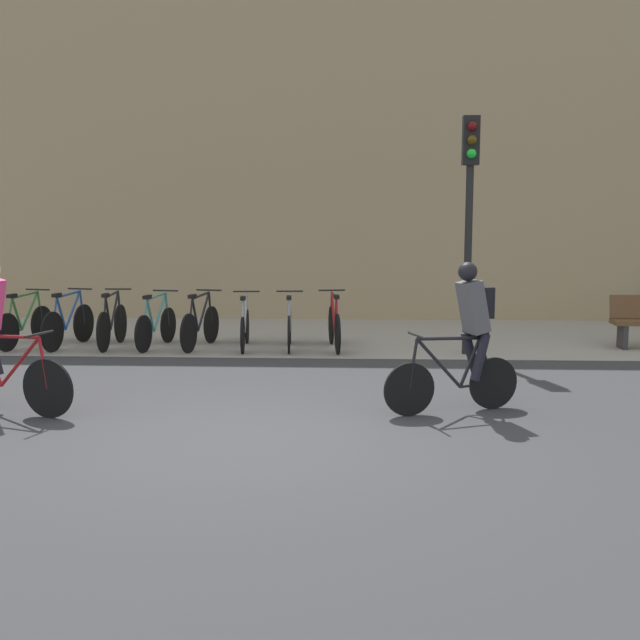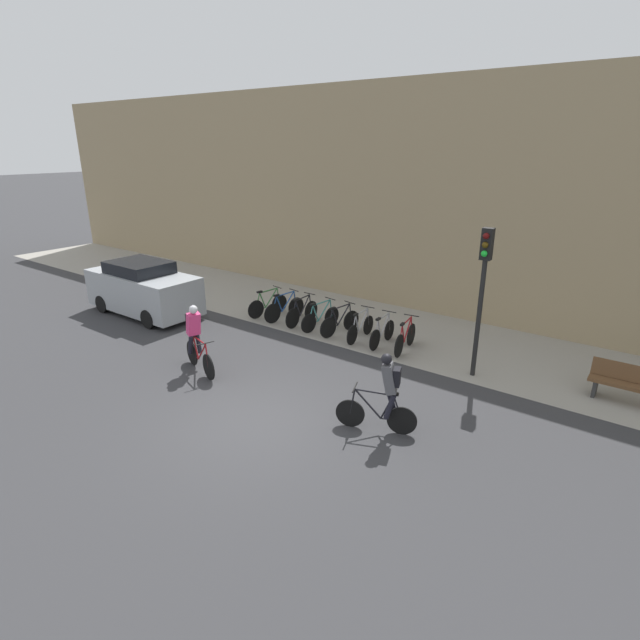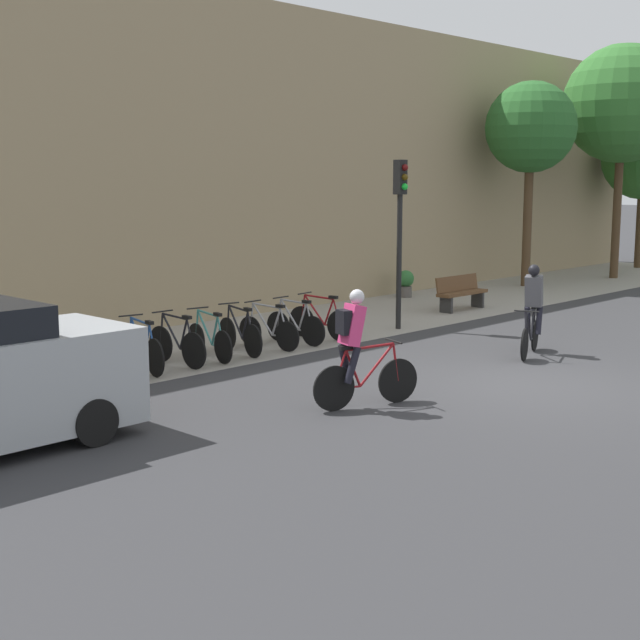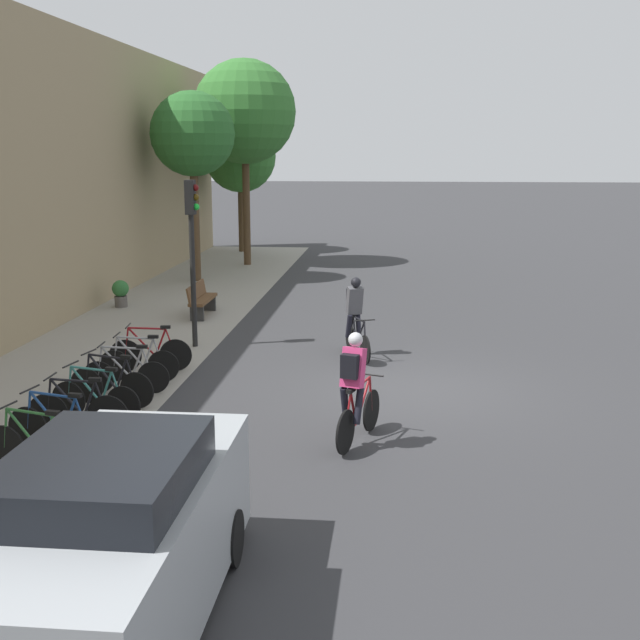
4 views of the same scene
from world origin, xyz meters
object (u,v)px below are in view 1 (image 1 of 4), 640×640
object	(u,v)px
parked_bike_7	(334,326)
parked_bike_2	(112,324)
cyclist_grey	(468,331)
parked_bike_6	(289,326)
parked_bike_3	(156,325)
parked_bike_5	(245,326)
parked_bike_1	(68,324)
parked_bike_4	(200,325)
traffic_light_pole	(470,192)
parked_bike_0	(25,324)

from	to	relation	value
parked_bike_7	parked_bike_2	bearing A→B (deg)	179.99
cyclist_grey	parked_bike_6	xyz separation A→B (m)	(-2.41, 4.09, -0.56)
cyclist_grey	parked_bike_3	world-z (taller)	cyclist_grey
parked_bike_5	parked_bike_6	xyz separation A→B (m)	(0.76, 0.00, 0.01)
cyclist_grey	parked_bike_2	bearing A→B (deg)	143.07
parked_bike_1	parked_bike_7	distance (m)	4.54
parked_bike_4	parked_bike_7	size ratio (longest dim) A/B	0.97
parked_bike_5	traffic_light_pole	size ratio (longest dim) A/B	0.43
parked_bike_1	parked_bike_3	bearing A→B (deg)	-0.03
traffic_light_pole	parked_bike_7	bearing A→B (deg)	169.87
parked_bike_4	parked_bike_2	bearing A→B (deg)	179.98
parked_bike_5	parked_bike_6	world-z (taller)	parked_bike_6
parked_bike_2	traffic_light_pole	size ratio (longest dim) A/B	0.44
parked_bike_2	parked_bike_0	bearing A→B (deg)	-179.97
parked_bike_0	traffic_light_pole	size ratio (longest dim) A/B	0.43
parked_bike_2	parked_bike_5	world-z (taller)	parked_bike_2
parked_bike_2	parked_bike_7	xyz separation A→B (m)	(3.78, -0.00, -0.00)
parked_bike_0	parked_bike_4	world-z (taller)	parked_bike_4
cyclist_grey	parked_bike_1	world-z (taller)	cyclist_grey
parked_bike_0	parked_bike_2	world-z (taller)	parked_bike_2
traffic_light_pole	parked_bike_0	bearing A→B (deg)	177.05
parked_bike_0	parked_bike_5	xyz separation A→B (m)	(3.78, -0.00, -0.01)
parked_bike_0	traffic_light_pole	distance (m)	7.78
parked_bike_3	traffic_light_pole	size ratio (longest dim) A/B	0.43
cyclist_grey	parked_bike_3	distance (m)	6.24
parked_bike_2	parked_bike_7	distance (m)	3.78
cyclist_grey	traffic_light_pole	distance (m)	4.09
parked_bike_2	parked_bike_4	distance (m)	1.51
parked_bike_0	parked_bike_7	xyz separation A→B (m)	(5.30, 0.00, 0.01)
cyclist_grey	parked_bike_6	world-z (taller)	cyclist_grey
parked_bike_0	parked_bike_1	size ratio (longest dim) A/B	0.97
cyclist_grey	parked_bike_3	xyz separation A→B (m)	(-4.68, 4.09, -0.56)
parked_bike_6	parked_bike_3	bearing A→B (deg)	-179.98
parked_bike_5	parked_bike_7	xyz separation A→B (m)	(1.51, 0.00, 0.02)
cyclist_grey	parked_bike_3	size ratio (longest dim) A/B	1.07
parked_bike_0	parked_bike_2	bearing A→B (deg)	0.03
parked_bike_5	traffic_light_pole	bearing A→B (deg)	-5.97
parked_bike_4	parked_bike_7	distance (m)	2.27
cyclist_grey	parked_bike_0	size ratio (longest dim) A/B	1.07
parked_bike_0	parked_bike_5	distance (m)	3.78
cyclist_grey	parked_bike_4	bearing A→B (deg)	133.85
parked_bike_1	traffic_light_pole	world-z (taller)	traffic_light_pole
parked_bike_4	parked_bike_0	bearing A→B (deg)	-179.99
cyclist_grey	parked_bike_6	size ratio (longest dim) A/B	1.10
parked_bike_1	parked_bike_4	distance (m)	2.27
cyclist_grey	parked_bike_0	xyz separation A→B (m)	(-6.95, 4.09, -0.55)
parked_bike_7	parked_bike_6	bearing A→B (deg)	179.99
parked_bike_1	parked_bike_5	world-z (taller)	parked_bike_1
traffic_light_pole	parked_bike_4	bearing A→B (deg)	175.04
cyclist_grey	parked_bike_5	xyz separation A→B (m)	(-3.17, 4.09, -0.57)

